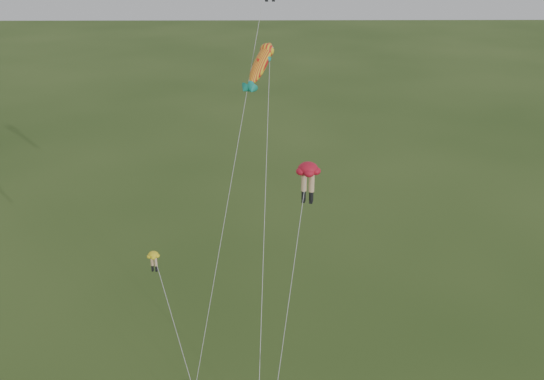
{
  "coord_description": "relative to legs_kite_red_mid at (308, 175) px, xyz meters",
  "views": [
    {
      "loc": [
        1.66,
        -28.18,
        26.2
      ],
      "look_at": [
        2.0,
        6.0,
        10.94
      ],
      "focal_mm": 40.0,
      "sensor_mm": 36.0,
      "label": 1
    }
  ],
  "objects": [
    {
      "name": "legs_kite_red_mid",
      "position": [
        0.0,
        0.0,
        0.0
      ],
      "size": [
        3.34,
        8.88,
        13.39
      ],
      "rotation": [
        0.0,
        0.0,
        -0.26
      ],
      "color": "red",
      "rests_on": "ground"
    },
    {
      "name": "legs_kite_yellow",
      "position": [
        -9.0,
        -1.15,
        -5.61
      ],
      "size": [
        4.07,
        7.43,
        7.92
      ],
      "rotation": [
        0.0,
        0.0,
        -0.15
      ],
      "color": "yellow",
      "rests_on": "ground"
    },
    {
      "name": "fish_kite",
      "position": [
        -2.7,
        3.23,
        5.7
      ],
      "size": [
        2.17,
        11.09,
        19.77
      ],
      "rotation": [
        0.59,
        0.0,
        -0.42
      ],
      "color": "yellow",
      "rests_on": "ground"
    }
  ]
}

